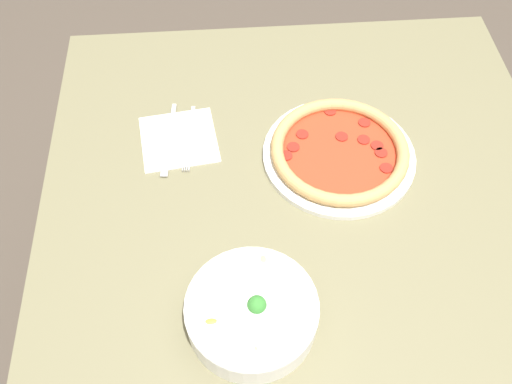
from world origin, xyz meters
name	(u,v)px	position (x,y,z in m)	size (l,w,h in m)	color
ground_plane	(287,335)	(0.00, 0.00, 0.00)	(8.00, 8.00, 0.00)	#4C4238
dining_table	(301,218)	(0.00, 0.00, 0.64)	(1.04, 1.02, 0.75)	#706B4C
pizza	(339,152)	(-0.08, -0.07, 0.77)	(0.31, 0.31, 0.04)	white
bowl	(252,312)	(0.12, 0.27, 0.78)	(0.22, 0.22, 0.08)	white
napkin	(179,139)	(0.25, -0.15, 0.75)	(0.17, 0.17, 0.00)	white
fork	(190,137)	(0.23, -0.15, 0.75)	(0.03, 0.18, 0.00)	silver
knife	(170,136)	(0.27, -0.16, 0.75)	(0.03, 0.20, 0.01)	silver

